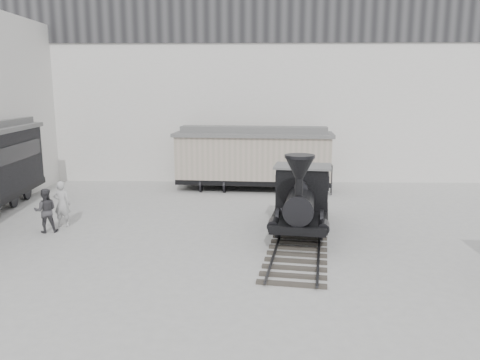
{
  "coord_description": "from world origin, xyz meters",
  "views": [
    {
      "loc": [
        0.45,
        -13.59,
        5.37
      ],
      "look_at": [
        0.08,
        3.94,
        2.0
      ],
      "focal_mm": 35.0,
      "sensor_mm": 36.0,
      "label": 1
    }
  ],
  "objects_px": {
    "locomotive": "(302,203)",
    "visitor_a": "(62,204)",
    "boxcar": "(253,157)",
    "visitor_b": "(46,211)"
  },
  "relations": [
    {
      "from": "locomotive",
      "to": "boxcar",
      "type": "height_order",
      "value": "boxcar"
    },
    {
      "from": "locomotive",
      "to": "boxcar",
      "type": "bearing_deg",
      "value": 111.76
    },
    {
      "from": "visitor_a",
      "to": "visitor_b",
      "type": "bearing_deg",
      "value": 71.0
    },
    {
      "from": "boxcar",
      "to": "visitor_a",
      "type": "relative_size",
      "value": 4.65
    },
    {
      "from": "locomotive",
      "to": "visitor_a",
      "type": "height_order",
      "value": "locomotive"
    },
    {
      "from": "visitor_a",
      "to": "locomotive",
      "type": "bearing_deg",
      "value": -179.06
    },
    {
      "from": "visitor_a",
      "to": "visitor_b",
      "type": "relative_size",
      "value": 1.09
    },
    {
      "from": "boxcar",
      "to": "visitor_a",
      "type": "bearing_deg",
      "value": -131.62
    },
    {
      "from": "locomotive",
      "to": "visitor_a",
      "type": "distance_m",
      "value": 9.46
    },
    {
      "from": "visitor_b",
      "to": "locomotive",
      "type": "bearing_deg",
      "value": 161.73
    }
  ]
}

